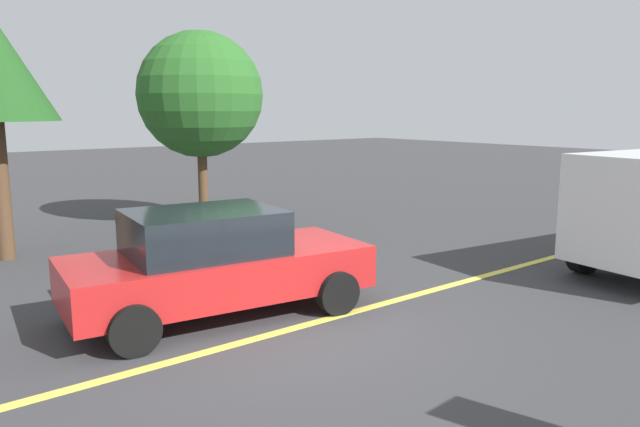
# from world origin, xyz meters

# --- Properties ---
(ground_plane) EXTENTS (80.00, 80.00, 0.00)m
(ground_plane) POSITION_xyz_m (0.00, 0.00, 0.00)
(ground_plane) COLOR #38383A
(lane_marking_centre) EXTENTS (28.00, 0.16, 0.01)m
(lane_marking_centre) POSITION_xyz_m (3.00, 0.00, 0.01)
(lane_marking_centre) COLOR #E0D14C
(car_red_behind_van) EXTENTS (4.47, 2.44, 1.55)m
(car_red_behind_van) POSITION_xyz_m (-0.53, 1.16, 0.78)
(car_red_behind_van) COLOR red
(car_red_behind_van) RESTS_ON ground_plane
(tree_centre_verge) EXTENTS (3.15, 3.15, 4.87)m
(tree_centre_verge) POSITION_xyz_m (2.69, 7.63, 3.29)
(tree_centre_verge) COLOR #513823
(tree_centre_verge) RESTS_ON ground_plane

